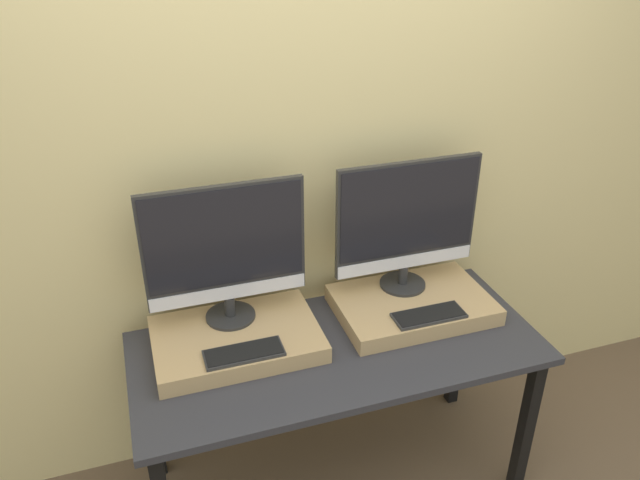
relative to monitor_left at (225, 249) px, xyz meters
The scene contains 8 objects.
wall_back 0.46m from the monitor_left, 28.39° to the left, with size 8.00×0.04×2.60m.
workbench 0.62m from the monitor_left, 30.06° to the right, with size 1.56×0.68×0.73m.
wooden_riser_left 0.35m from the monitor_left, 90.00° to the right, with size 0.62×0.41×0.07m.
monitor_left is the anchor object (origin of this frame).
keyboard_left 0.38m from the monitor_left, 90.00° to the right, with size 0.28×0.11×0.01m.
wooden_riser_right 0.81m from the monitor_left, ahead, with size 0.62×0.41×0.07m.
monitor_right 0.73m from the monitor_left, ahead, with size 0.60×0.19×0.56m.
keyboard_right 0.83m from the monitor_left, 18.15° to the right, with size 0.28×0.11×0.01m.
Camera 1 is at (-0.66, -1.45, 2.21)m, focal length 35.00 mm.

